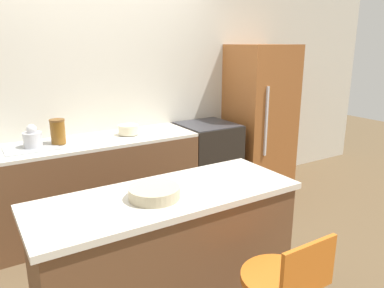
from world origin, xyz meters
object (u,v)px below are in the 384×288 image
object	(u,v)px
oven_range	(207,162)
kettle	(32,138)
refrigerator	(260,119)
mixing_bowl	(129,129)

from	to	relation	value
oven_range	kettle	distance (m)	1.89
refrigerator	mixing_bowl	xyz separation A→B (m)	(-1.69, 0.03, 0.07)
kettle	refrigerator	bearing A→B (deg)	-0.62
refrigerator	mixing_bowl	distance (m)	1.69
oven_range	mixing_bowl	world-z (taller)	mixing_bowl
refrigerator	kettle	size ratio (longest dim) A/B	8.73
mixing_bowl	oven_range	bearing A→B (deg)	-1.25
oven_range	kettle	size ratio (longest dim) A/B	4.48
oven_range	kettle	bearing A→B (deg)	179.36
refrigerator	kettle	distance (m)	2.58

